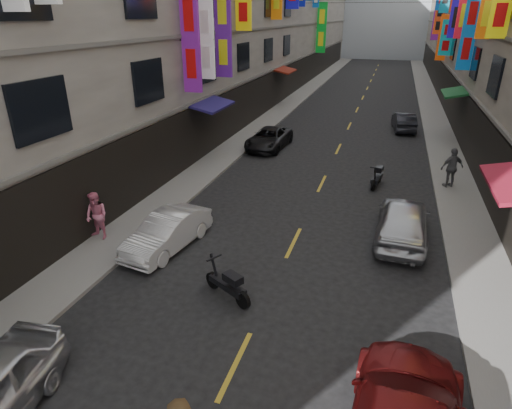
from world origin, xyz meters
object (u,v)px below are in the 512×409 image
Objects in this scene: car_right_mid at (403,221)px; pedestrian_rfar at (452,168)px; car_left_mid at (167,232)px; pedestrian_lfar at (97,216)px; scooter_crossing at (228,284)px; scooter_far_right at (377,177)px; car_right_far at (404,122)px; car_left_far at (269,138)px.

pedestrian_rfar reaches higher than car_right_mid.
pedestrian_lfar is at bearing -164.91° from car_left_mid.
scooter_crossing is 10.75m from scooter_far_right.
car_left_mid is 8.14m from car_right_mid.
pedestrian_lfar reaches higher than car_right_far.
pedestrian_lfar is at bearing 52.71° from scooter_far_right.
car_left_mid is 2.17× the size of pedestrian_lfar.
pedestrian_rfar is at bearing -107.90° from car_right_mid.
car_right_far reaches higher than car_left_mid.
car_right_far is (1.19, 11.33, 0.17)m from scooter_far_right.
scooter_crossing is 3.59m from car_left_mid.
car_right_mid is 2.37× the size of pedestrian_rfar.
car_left_far is 2.33× the size of pedestrian_rfar.
pedestrian_rfar reaches higher than scooter_crossing.
scooter_far_right is at bearing 54.51° from pedestrian_lfar.
car_right_far is (4.70, 21.49, 0.17)m from scooter_crossing.
scooter_far_right is (3.52, 10.16, 0.00)m from scooter_crossing.
scooter_crossing is 5.79m from pedestrian_lfar.
car_left_far is 10.30m from car_right_far.
scooter_far_right is 3.27m from pedestrian_rfar.
car_right_far reaches higher than scooter_far_right.
car_right_far is at bearing 77.48° from car_left_mid.
scooter_crossing is 0.44× the size of car_right_far.
pedestrian_lfar reaches higher than scooter_crossing.
car_left_mid is 0.87× the size of car_left_far.
car_right_mid is 1.16× the size of car_right_far.
car_right_far is (7.65, 6.89, 0.02)m from car_left_far.
pedestrian_lfar is (-5.49, 1.76, 0.53)m from scooter_crossing.
car_left_mid is 2.03× the size of pedestrian_rfar.
car_right_far is 2.18× the size of pedestrian_lfar.
pedestrian_rfar reaches higher than car_right_far.
car_right_mid is at bearing 42.53° from pedestrian_rfar.
car_right_mid is at bearing -13.37° from scooter_crossing.
car_left_mid is at bearing 14.63° from pedestrian_rfar.
car_right_mid is 2.53× the size of pedestrian_lfar.
pedestrian_rfar is at bearing -2.85° from scooter_crossing.
car_left_mid is at bearing 23.83° from car_right_mid.
pedestrian_rfar is at bearing 47.86° from pedestrian_lfar.
pedestrian_rfar is (9.63, -3.87, 0.44)m from car_left_far.
car_right_far is at bearing -107.03° from pedestrian_rfar.
pedestrian_lfar reaches higher than scooter_far_right.
car_left_mid reaches higher than scooter_crossing.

